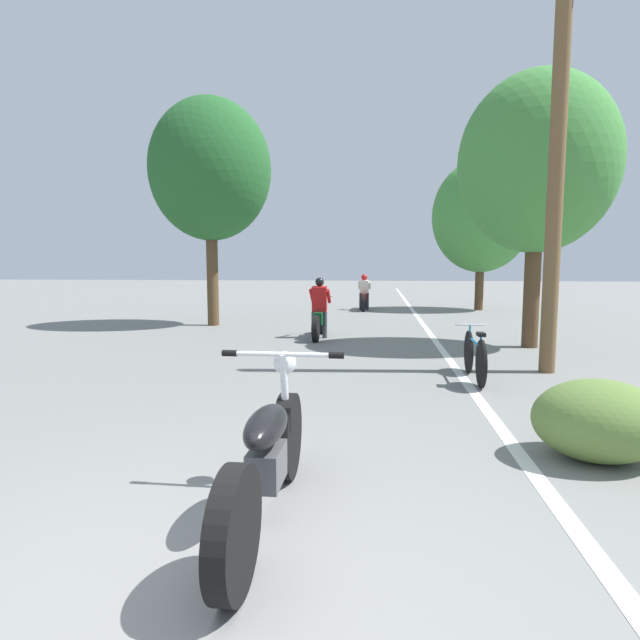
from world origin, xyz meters
The scene contains 11 objects.
ground_plane centered at (0.00, 0.00, 0.00)m, with size 120.00×120.00×0.00m, color slate.
lane_stripe_edge centered at (2.15, 12.95, 0.00)m, with size 0.14×48.00×0.01m, color white.
utility_pole centered at (3.53, 6.06, 3.43)m, with size 1.10×0.24×6.69m.
roadside_tree_right_near centered at (3.99, 8.61, 3.70)m, with size 3.11×2.80×5.51m.
roadside_tree_right_far centered at (4.70, 17.80, 3.58)m, with size 3.71×3.34×5.72m.
roadside_tree_left centered at (-3.81, 11.62, 4.31)m, with size 3.38×3.04×6.28m.
roadside_bush centered at (2.78, 2.33, 0.35)m, with size 1.10×0.88×0.70m.
motorcycle_foreground centered at (0.20, 0.99, 0.44)m, with size 0.91×2.10×1.04m.
motorcycle_rider_lead centered at (-0.50, 9.50, 0.53)m, with size 0.50×1.98×1.41m.
motorcycle_rider_far centered at (0.29, 17.28, 0.53)m, with size 0.50×2.07×1.38m.
bicycle_parked centered at (2.29, 5.37, 0.36)m, with size 0.44×1.66×0.78m.
Camera 1 is at (0.91, -2.05, 1.65)m, focal length 28.00 mm.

